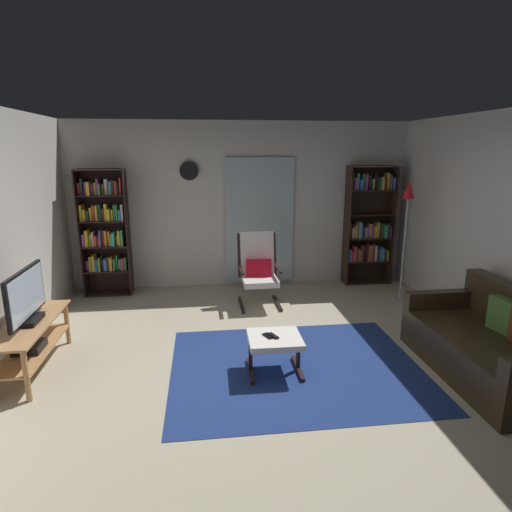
{
  "coord_description": "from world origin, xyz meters",
  "views": [
    {
      "loc": [
        -0.62,
        -3.86,
        2.16
      ],
      "look_at": [
        -0.05,
        0.71,
        1.01
      ],
      "focal_mm": 29.85,
      "sensor_mm": 36.0,
      "label": 1
    }
  ],
  "objects_px": {
    "bookshelf_near_tv": "(104,230)",
    "ottoman": "(275,343)",
    "bookshelf_near_sofa": "(368,225)",
    "wall_clock": "(189,171)",
    "television": "(26,298)",
    "floor_lamp_by_shelf": "(407,207)",
    "leather_sofa": "(494,346)",
    "tv_remote": "(274,336)",
    "lounge_armchair": "(258,267)",
    "cell_phone": "(268,336)",
    "tv_stand": "(31,339)"
  },
  "relations": [
    {
      "from": "lounge_armchair",
      "to": "bookshelf_near_tv",
      "type": "bearing_deg",
      "value": 162.65
    },
    {
      "from": "tv_stand",
      "to": "floor_lamp_by_shelf",
      "type": "bearing_deg",
      "value": 18.43
    },
    {
      "from": "television",
      "to": "bookshelf_near_sofa",
      "type": "distance_m",
      "value": 5.02
    },
    {
      "from": "floor_lamp_by_shelf",
      "to": "lounge_armchair",
      "type": "bearing_deg",
      "value": 177.01
    },
    {
      "from": "bookshelf_near_tv",
      "to": "tv_remote",
      "type": "bearing_deg",
      "value": -51.66
    },
    {
      "from": "ottoman",
      "to": "television",
      "type": "bearing_deg",
      "value": 171.68
    },
    {
      "from": "ottoman",
      "to": "floor_lamp_by_shelf",
      "type": "distance_m",
      "value": 3.08
    },
    {
      "from": "bookshelf_near_sofa",
      "to": "wall_clock",
      "type": "distance_m",
      "value": 3.0
    },
    {
      "from": "bookshelf_near_tv",
      "to": "tv_stand",
      "type": "bearing_deg",
      "value": -96.45
    },
    {
      "from": "tv_remote",
      "to": "bookshelf_near_tv",
      "type": "bearing_deg",
      "value": 105.35
    },
    {
      "from": "bookshelf_near_tv",
      "to": "ottoman",
      "type": "distance_m",
      "value": 3.49
    },
    {
      "from": "tv_remote",
      "to": "wall_clock",
      "type": "relative_size",
      "value": 0.5
    },
    {
      "from": "lounge_armchair",
      "to": "cell_phone",
      "type": "relative_size",
      "value": 7.3
    },
    {
      "from": "tv_remote",
      "to": "leather_sofa",
      "type": "bearing_deg",
      "value": -31.37
    },
    {
      "from": "bookshelf_near_sofa",
      "to": "floor_lamp_by_shelf",
      "type": "bearing_deg",
      "value": -77.4
    },
    {
      "from": "lounge_armchair",
      "to": "floor_lamp_by_shelf",
      "type": "xyz_separation_m",
      "value": [
        2.11,
        -0.11,
        0.84
      ]
    },
    {
      "from": "wall_clock",
      "to": "cell_phone",
      "type": "bearing_deg",
      "value": -74.53
    },
    {
      "from": "bookshelf_near_sofa",
      "to": "tv_remote",
      "type": "relative_size",
      "value": 13.32
    },
    {
      "from": "leather_sofa",
      "to": "tv_remote",
      "type": "relative_size",
      "value": 12.06
    },
    {
      "from": "tv_stand",
      "to": "cell_phone",
      "type": "xyz_separation_m",
      "value": [
        2.33,
        -0.33,
        0.05
      ]
    },
    {
      "from": "leather_sofa",
      "to": "tv_remote",
      "type": "distance_m",
      "value": 2.15
    },
    {
      "from": "tv_stand",
      "to": "wall_clock",
      "type": "distance_m",
      "value": 3.33
    },
    {
      "from": "leather_sofa",
      "to": "floor_lamp_by_shelf",
      "type": "bearing_deg",
      "value": 87.71
    },
    {
      "from": "cell_phone",
      "to": "bookshelf_near_tv",
      "type": "bearing_deg",
      "value": 102.76
    },
    {
      "from": "leather_sofa",
      "to": "tv_stand",
      "type": "bearing_deg",
      "value": 171.75
    },
    {
      "from": "bookshelf_near_tv",
      "to": "floor_lamp_by_shelf",
      "type": "height_order",
      "value": "bookshelf_near_tv"
    },
    {
      "from": "cell_phone",
      "to": "tv_remote",
      "type": "bearing_deg",
      "value": -42.3
    },
    {
      "from": "tv_stand",
      "to": "lounge_armchair",
      "type": "height_order",
      "value": "lounge_armchair"
    },
    {
      "from": "bookshelf_near_sofa",
      "to": "ottoman",
      "type": "relative_size",
      "value": 3.65
    },
    {
      "from": "bookshelf_near_tv",
      "to": "leather_sofa",
      "type": "relative_size",
      "value": 1.09
    },
    {
      "from": "television",
      "to": "ottoman",
      "type": "xyz_separation_m",
      "value": [
        2.39,
        -0.35,
        -0.45
      ]
    },
    {
      "from": "bookshelf_near_tv",
      "to": "ottoman",
      "type": "height_order",
      "value": "bookshelf_near_tv"
    },
    {
      "from": "leather_sofa",
      "to": "tv_remote",
      "type": "xyz_separation_m",
      "value": [
        -2.13,
        0.31,
        0.09
      ]
    },
    {
      "from": "bookshelf_near_sofa",
      "to": "leather_sofa",
      "type": "distance_m",
      "value": 3.14
    },
    {
      "from": "leather_sofa",
      "to": "wall_clock",
      "type": "height_order",
      "value": "wall_clock"
    },
    {
      "from": "leather_sofa",
      "to": "floor_lamp_by_shelf",
      "type": "relative_size",
      "value": 0.99
    },
    {
      "from": "tv_stand",
      "to": "tv_remote",
      "type": "bearing_deg",
      "value": -8.13
    },
    {
      "from": "television",
      "to": "leather_sofa",
      "type": "bearing_deg",
      "value": -8.38
    },
    {
      "from": "cell_phone",
      "to": "tv_stand",
      "type": "bearing_deg",
      "value": 146.99
    },
    {
      "from": "tv_remote",
      "to": "wall_clock",
      "type": "height_order",
      "value": "wall_clock"
    },
    {
      "from": "bookshelf_near_tv",
      "to": "lounge_armchair",
      "type": "relative_size",
      "value": 1.86
    },
    {
      "from": "television",
      "to": "floor_lamp_by_shelf",
      "type": "xyz_separation_m",
      "value": [
        4.6,
        1.52,
        0.62
      ]
    },
    {
      "from": "floor_lamp_by_shelf",
      "to": "wall_clock",
      "type": "bearing_deg",
      "value": 161.77
    },
    {
      "from": "bookshelf_near_sofa",
      "to": "lounge_armchair",
      "type": "distance_m",
      "value": 2.1
    },
    {
      "from": "leather_sofa",
      "to": "bookshelf_near_sofa",
      "type": "bearing_deg",
      "value": 92.04
    },
    {
      "from": "ottoman",
      "to": "wall_clock",
      "type": "bearing_deg",
      "value": 106.53
    },
    {
      "from": "ottoman",
      "to": "bookshelf_near_sofa",
      "type": "bearing_deg",
      "value": 53.9
    },
    {
      "from": "television",
      "to": "bookshelf_near_sofa",
      "type": "height_order",
      "value": "bookshelf_near_sofa"
    },
    {
      "from": "leather_sofa",
      "to": "floor_lamp_by_shelf",
      "type": "height_order",
      "value": "floor_lamp_by_shelf"
    },
    {
      "from": "television",
      "to": "leather_sofa",
      "type": "relative_size",
      "value": 0.48
    }
  ]
}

